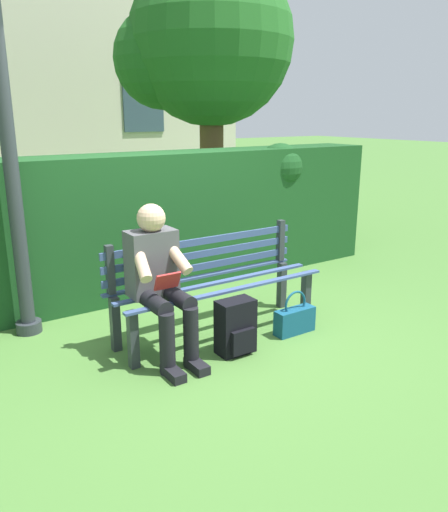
% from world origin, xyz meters
% --- Properties ---
extents(ground, '(60.00, 60.00, 0.00)m').
position_xyz_m(ground, '(0.00, 0.00, 0.00)').
color(ground, '#477533').
extents(park_bench, '(1.90, 0.51, 0.87)m').
position_xyz_m(park_bench, '(0.00, -0.08, 0.46)').
color(park_bench, '#2D3338').
rests_on(park_bench, ground).
extents(person_seated, '(0.44, 0.73, 1.20)m').
position_xyz_m(person_seated, '(0.60, 0.10, 0.65)').
color(person_seated, '#4C4C51').
rests_on(person_seated, ground).
extents(hedge_backdrop, '(5.93, 0.67, 1.52)m').
position_xyz_m(hedge_backdrop, '(0.01, -1.39, 0.76)').
color(hedge_backdrop, '#19471E').
rests_on(hedge_backdrop, ground).
extents(tree, '(2.46, 2.35, 4.02)m').
position_xyz_m(tree, '(-1.79, -3.13, 2.77)').
color(tree, brown).
rests_on(tree, ground).
extents(backpack, '(0.30, 0.25, 0.45)m').
position_xyz_m(backpack, '(0.09, 0.40, 0.22)').
color(backpack, black).
rests_on(backpack, ground).
extents(handbag, '(0.38, 0.13, 0.39)m').
position_xyz_m(handbag, '(-0.56, 0.37, 0.13)').
color(handbag, navy).
rests_on(handbag, ground).
extents(lamp_post, '(0.30, 0.30, 3.46)m').
position_xyz_m(lamp_post, '(1.38, -0.94, 2.11)').
color(lamp_post, '#2D3338').
rests_on(lamp_post, ground).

